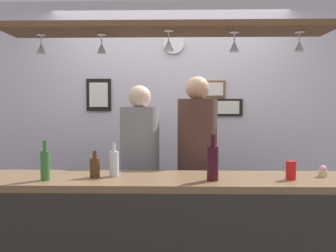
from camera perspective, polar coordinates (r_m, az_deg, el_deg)
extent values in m
cube|color=silver|center=(3.84, 0.36, 0.38)|extent=(4.40, 0.06, 2.60)
cube|color=brown|center=(2.44, -0.26, -8.73)|extent=(2.70, 0.55, 0.04)
cube|color=brown|center=(2.49, -0.23, 15.21)|extent=(2.20, 0.36, 0.04)
cylinder|color=silver|center=(2.71, -19.62, 13.54)|extent=(0.06, 0.06, 0.00)
cylinder|color=silver|center=(2.71, -19.61, 12.96)|extent=(0.01, 0.01, 0.06)
cone|color=silver|center=(2.69, -19.59, 11.60)|extent=(0.07, 0.07, 0.08)
cylinder|color=silver|center=(2.60, -10.57, 14.13)|extent=(0.06, 0.06, 0.00)
cylinder|color=silver|center=(2.59, -10.57, 13.53)|extent=(0.01, 0.01, 0.06)
cone|color=silver|center=(2.58, -10.55, 12.12)|extent=(0.07, 0.07, 0.08)
cylinder|color=silver|center=(2.43, 0.10, 14.96)|extent=(0.06, 0.06, 0.00)
cylinder|color=silver|center=(2.43, 0.10, 14.32)|extent=(0.01, 0.01, 0.06)
cone|color=silver|center=(2.41, 0.10, 12.81)|extent=(0.07, 0.07, 0.08)
cylinder|color=silver|center=(2.52, 10.55, 14.48)|extent=(0.06, 0.06, 0.00)
cylinder|color=silver|center=(2.51, 10.54, 13.87)|extent=(0.01, 0.01, 0.06)
cone|color=silver|center=(2.50, 10.53, 12.41)|extent=(0.07, 0.07, 0.08)
cylinder|color=silver|center=(2.63, 20.26, 13.88)|extent=(0.06, 0.06, 0.00)
cylinder|color=silver|center=(2.62, 20.25, 13.29)|extent=(0.01, 0.01, 0.06)
cone|color=silver|center=(2.61, 20.23, 11.88)|extent=(0.07, 0.07, 0.08)
cube|color=#2D334C|center=(3.27, -4.47, -16.28)|extent=(0.17, 0.18, 0.79)
cylinder|color=gray|center=(3.11, -4.53, -3.31)|extent=(0.34, 0.34, 0.69)
sphere|color=beige|center=(3.09, -4.56, 4.67)|extent=(0.20, 0.20, 0.20)
cube|color=#2D334C|center=(3.26, 4.63, -16.04)|extent=(0.17, 0.18, 0.83)
cylinder|color=brown|center=(3.09, 4.69, -2.37)|extent=(0.34, 0.34, 0.72)
sphere|color=tan|center=(3.08, 4.72, 6.02)|extent=(0.20, 0.20, 0.20)
cylinder|color=#380F19|center=(2.33, 7.14, -5.97)|extent=(0.08, 0.08, 0.22)
cylinder|color=#380F19|center=(2.32, 7.17, -2.30)|extent=(0.03, 0.03, 0.08)
cylinder|color=silver|center=(2.48, -8.60, -6.03)|extent=(0.06, 0.06, 0.17)
cylinder|color=silver|center=(2.47, -8.62, -3.39)|extent=(0.03, 0.03, 0.06)
cylinder|color=#336B2D|center=(2.46, -19.01, -6.01)|extent=(0.06, 0.06, 0.19)
cylinder|color=#336B2D|center=(2.44, -19.06, -3.00)|extent=(0.03, 0.03, 0.07)
cylinder|color=#512D14|center=(2.48, -11.62, -6.55)|extent=(0.07, 0.07, 0.13)
cylinder|color=#512D14|center=(2.46, -11.64, -4.48)|extent=(0.03, 0.03, 0.05)
cylinder|color=red|center=(2.49, 19.03, -6.71)|extent=(0.07, 0.07, 0.12)
cylinder|color=beige|center=(2.67, 23.48, -7.01)|extent=(0.06, 0.06, 0.04)
sphere|color=pink|center=(2.67, 23.49, -6.33)|extent=(0.05, 0.05, 0.05)
cube|color=black|center=(3.89, -10.99, 4.91)|extent=(0.26, 0.02, 0.34)
cube|color=white|center=(3.88, -11.03, 4.92)|extent=(0.20, 0.01, 0.26)
cube|color=brown|center=(3.82, 7.51, 5.86)|extent=(0.22, 0.02, 0.18)
cube|color=white|center=(3.81, 7.53, 5.87)|extent=(0.17, 0.01, 0.14)
cube|color=black|center=(3.83, 9.60, 2.94)|extent=(0.30, 0.02, 0.18)
cube|color=white|center=(3.82, 9.63, 2.94)|extent=(0.23, 0.01, 0.14)
cylinder|color=white|center=(3.85, 0.90, 13.06)|extent=(0.22, 0.03, 0.22)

